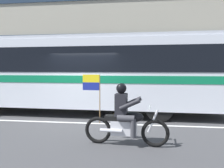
{
  "coord_description": "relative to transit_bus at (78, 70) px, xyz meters",
  "views": [
    {
      "loc": [
        2.22,
        -8.28,
        1.92
      ],
      "look_at": [
        1.22,
        -0.89,
        1.42
      ],
      "focal_mm": 36.22,
      "sensor_mm": 36.0,
      "label": 1
    }
  ],
  "objects": [
    {
      "name": "motorcycle_with_rider",
      "position": [
        2.32,
        -3.9,
        -1.22
      ],
      "size": [
        2.19,
        0.64,
        1.78
      ],
      "color": "black",
      "rests_on": "ground_plane"
    },
    {
      "name": "transit_bus",
      "position": [
        0.0,
        0.0,
        0.0
      ],
      "size": [
        12.28,
        2.94,
        3.22
      ],
      "color": "silver",
      "rests_on": "ground_plane"
    },
    {
      "name": "fire_hydrant",
      "position": [
        1.16,
        3.11,
        -1.37
      ],
      "size": [
        0.22,
        0.3,
        0.75
      ],
      "color": "gold",
      "rests_on": "sidewalk_curb"
    },
    {
      "name": "sidewalk_curb",
      "position": [
        0.52,
        3.91,
        -1.81
      ],
      "size": [
        28.0,
        3.8,
        0.15
      ],
      "primitive_type": "cube",
      "color": "gray",
      "rests_on": "ground_plane"
    },
    {
      "name": "lane_center_stripe",
      "position": [
        0.52,
        -1.79,
        -1.88
      ],
      "size": [
        26.6,
        0.14,
        0.01
      ],
      "primitive_type": "cube",
      "color": "silver",
      "rests_on": "ground_plane"
    },
    {
      "name": "ground_plane",
      "position": [
        0.52,
        -1.19,
        -1.88
      ],
      "size": [
        60.0,
        60.0,
        0.0
      ],
      "primitive_type": "plane",
      "color": "#3D3D3F"
    },
    {
      "name": "office_building_facade",
      "position": [
        0.52,
        6.19,
        3.3
      ],
      "size": [
        28.0,
        0.89,
        10.35
      ],
      "color": "gray",
      "rests_on": "ground_plane"
    }
  ]
}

